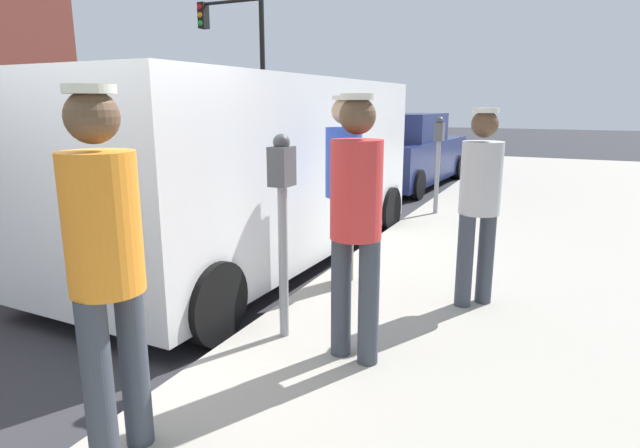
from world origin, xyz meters
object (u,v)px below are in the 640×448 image
(pedestrian_in_red, at_px, (356,212))
(pedestrian_in_gray, at_px, (480,196))
(pedestrian_in_orange, at_px, (105,255))
(parked_sedan_ahead, at_px, (403,153))
(parking_meter_near, at_px, (282,202))
(parked_van, at_px, (254,166))
(traffic_light_corner, at_px, (239,50))
(parking_meter_far, at_px, (438,149))
(pedestrian_in_blue, at_px, (343,178))

(pedestrian_in_red, distance_m, pedestrian_in_gray, 1.50)
(pedestrian_in_red, bearing_deg, pedestrian_in_orange, -114.94)
(pedestrian_in_gray, relative_size, parked_sedan_ahead, 0.38)
(pedestrian_in_red, height_order, pedestrian_in_gray, pedestrian_in_red)
(parking_meter_near, distance_m, parked_van, 2.50)
(parked_sedan_ahead, distance_m, traffic_light_corner, 7.56)
(pedestrian_in_red, height_order, traffic_light_corner, traffic_light_corner)
(parking_meter_near, height_order, parking_meter_far, same)
(parking_meter_near, bearing_deg, traffic_light_corner, 124.64)
(pedestrian_in_red, xyz_separation_m, traffic_light_corner, (-8.57, 11.63, 2.33))
(pedestrian_in_red, bearing_deg, pedestrian_in_blue, 115.69)
(parking_meter_far, relative_size, pedestrian_in_orange, 0.84)
(parking_meter_near, bearing_deg, pedestrian_in_red, -10.64)
(parking_meter_near, xyz_separation_m, traffic_light_corner, (-7.95, 11.51, 2.34))
(parking_meter_far, distance_m, traffic_light_corner, 10.53)
(parking_meter_near, xyz_separation_m, pedestrian_in_orange, (-0.06, -1.56, 0.02))
(parking_meter_far, xyz_separation_m, parked_sedan_ahead, (-1.59, 3.50, -0.43))
(parking_meter_near, bearing_deg, parked_sedan_ahead, 100.55)
(parking_meter_near, xyz_separation_m, parked_van, (-1.50, 2.00, -0.03))
(pedestrian_in_orange, height_order, traffic_light_corner, traffic_light_corner)
(pedestrian_in_orange, bearing_deg, parking_meter_far, 89.48)
(pedestrian_in_orange, xyz_separation_m, pedestrian_in_blue, (0.00, 2.84, -0.01))
(pedestrian_in_blue, relative_size, parked_van, 0.34)
(parking_meter_near, bearing_deg, pedestrian_in_orange, -92.18)
(parking_meter_far, bearing_deg, pedestrian_in_red, -83.17)
(pedestrian_in_gray, height_order, parked_van, parked_van)
(pedestrian_in_orange, distance_m, traffic_light_corner, 15.45)
(pedestrian_in_blue, bearing_deg, parked_sedan_ahead, 101.94)
(traffic_light_corner, bearing_deg, pedestrian_in_blue, -52.35)
(pedestrian_in_gray, bearing_deg, parking_meter_near, -133.23)
(pedestrian_in_orange, xyz_separation_m, traffic_light_corner, (-7.89, 13.07, 2.32))
(pedestrian_in_gray, distance_m, parked_van, 2.79)
(parked_van, xyz_separation_m, parked_sedan_ahead, (-0.09, 6.51, -0.41))
(pedestrian_in_orange, bearing_deg, parked_sedan_ahead, 98.61)
(parking_meter_near, relative_size, pedestrian_in_red, 0.85)
(pedestrian_in_blue, bearing_deg, pedestrian_in_orange, -90.08)
(pedestrian_in_gray, relative_size, parked_van, 0.32)
(parking_meter_far, bearing_deg, parking_meter_near, -90.00)
(parked_van, relative_size, traffic_light_corner, 1.01)
(parking_meter_far, xyz_separation_m, pedestrian_in_blue, (-0.06, -3.73, 0.01))
(parking_meter_near, xyz_separation_m, parking_meter_far, (0.00, 5.01, 0.00))
(pedestrian_in_blue, relative_size, traffic_light_corner, 0.34)
(parked_van, height_order, traffic_light_corner, traffic_light_corner)
(parking_meter_far, height_order, pedestrian_in_red, pedestrian_in_red)
(pedestrian_in_orange, bearing_deg, pedestrian_in_blue, 89.92)
(parking_meter_near, distance_m, parked_sedan_ahead, 8.67)
(parking_meter_far, height_order, parked_van, parked_van)
(pedestrian_in_orange, relative_size, parked_van, 0.34)
(parking_meter_far, distance_m, pedestrian_in_orange, 6.57)
(parking_meter_near, relative_size, parking_meter_far, 1.00)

